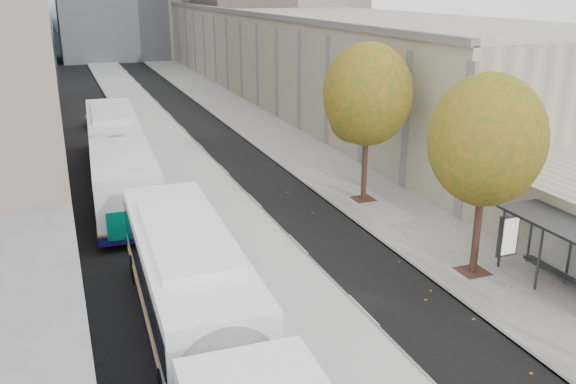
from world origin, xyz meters
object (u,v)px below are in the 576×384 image
bus_near (218,352)px  bus_shelter (563,232)px  distant_car (98,120)px  bus_far (117,154)px

bus_near → bus_shelter: bearing=11.3°
bus_shelter → bus_near: (-13.22, -2.23, -0.44)m
bus_shelter → distant_car: 35.96m
distant_car → bus_near: bearing=-95.1°
bus_near → distant_car: bus_near is taller
bus_far → distant_car: 15.09m
bus_shelter → bus_far: 22.73m
bus_near → distant_car: bearing=92.0°
distant_car → bus_far: bearing=-95.7°
bus_shelter → bus_far: bearing=126.4°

